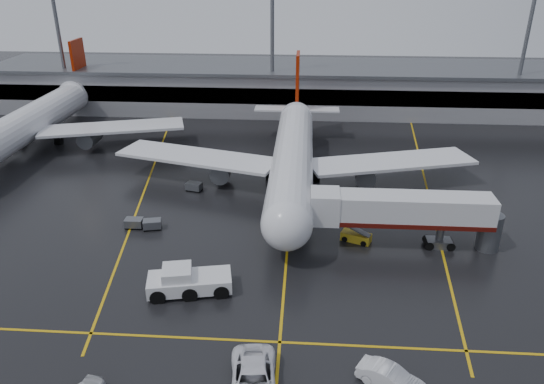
{
  "coord_description": "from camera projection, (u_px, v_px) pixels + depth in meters",
  "views": [
    {
      "loc": [
        1.6,
        -54.16,
        28.09
      ],
      "look_at": [
        -2.0,
        -2.0,
        4.0
      ],
      "focal_mm": 33.85,
      "sensor_mm": 36.0,
      "label": 1
    }
  ],
  "objects": [
    {
      "name": "service_van_a",
      "position": [
        253.0,
        381.0,
        35.94
      ],
      "size": [
        3.93,
        7.32,
        1.95
      ],
      "primitive_type": "imported",
      "rotation": [
        0.0,
        0.0,
        0.1
      ],
      "color": "white",
      "rests_on": "ground"
    },
    {
      "name": "terminal",
      "position": [
        299.0,
        87.0,
        102.55
      ],
      "size": [
        122.0,
        19.0,
        8.6
      ],
      "color": "gray",
      "rests_on": "ground"
    },
    {
      "name": "apron_line_right",
      "position": [
        426.0,
        186.0,
        68.86
      ],
      "size": [
        7.57,
        69.64,
        0.02
      ],
      "primitive_type": "cube",
      "rotation": [
        0.0,
        0.0,
        -0.1
      ],
      "color": "gold",
      "rests_on": "ground"
    },
    {
      "name": "light_mast_right",
      "position": [
        526.0,
        41.0,
        90.42
      ],
      "size": [
        3.0,
        1.2,
        25.45
      ],
      "color": "#595B60",
      "rests_on": "ground"
    },
    {
      "name": "baggage_cart_a",
      "position": [
        152.0,
        224.0,
        57.8
      ],
      "size": [
        2.24,
        1.71,
        1.12
      ],
      "color": "#595B60",
      "rests_on": "ground"
    },
    {
      "name": "service_van_c",
      "position": [
        390.0,
        378.0,
        36.48
      ],
      "size": [
        5.01,
        3.9,
        1.59
      ],
      "primitive_type": "imported",
      "rotation": [
        0.0,
        0.0,
        1.04
      ],
      "color": "silver",
      "rests_on": "ground"
    },
    {
      "name": "light_mast_mid",
      "position": [
        272.0,
        39.0,
        93.24
      ],
      "size": [
        3.0,
        1.2,
        25.45
      ],
      "color": "#595B60",
      "rests_on": "ground"
    },
    {
      "name": "jet_bridge",
      "position": [
        403.0,
        213.0,
        53.11
      ],
      "size": [
        19.9,
        3.4,
        6.05
      ],
      "color": "silver",
      "rests_on": "ground"
    },
    {
      "name": "apron_line_left",
      "position": [
        149.0,
        178.0,
        71.24
      ],
      "size": [
        9.99,
        69.35,
        0.02
      ],
      "primitive_type": "cube",
      "rotation": [
        0.0,
        0.0,
        0.14
      ],
      "color": "gold",
      "rests_on": "ground"
    },
    {
      "name": "apron_line_stop",
      "position": [
        280.0,
        342.0,
        40.99
      ],
      "size": [
        60.0,
        0.25,
        0.02
      ],
      "primitive_type": "cube",
      "color": "gold",
      "rests_on": "ground"
    },
    {
      "name": "light_mast_left",
      "position": [
        59.0,
        36.0,
        95.74
      ],
      "size": [
        3.0,
        1.2,
        25.45
      ],
      "color": "#595B60",
      "rests_on": "ground"
    },
    {
      "name": "main_airliner",
      "position": [
        293.0,
        154.0,
        67.95
      ],
      "size": [
        48.8,
        45.6,
        14.1
      ],
      "color": "silver",
      "rests_on": "ground"
    },
    {
      "name": "second_airliner",
      "position": [
        32.0,
        121.0,
        81.46
      ],
      "size": [
        48.8,
        45.6,
        14.1
      ],
      "color": "silver",
      "rests_on": "ground"
    },
    {
      "name": "apron_line_centre",
      "position": [
        290.0,
        216.0,
        60.93
      ],
      "size": [
        0.25,
        90.0,
        0.02
      ],
      "primitive_type": "cube",
      "color": "gold",
      "rests_on": "ground"
    },
    {
      "name": "ground",
      "position": [
        290.0,
        216.0,
        60.93
      ],
      "size": [
        220.0,
        220.0,
        0.0
      ],
      "primitive_type": "plane",
      "color": "black",
      "rests_on": "ground"
    },
    {
      "name": "belt_loader",
      "position": [
        356.0,
        237.0,
        55.4
      ],
      "size": [
        3.44,
        2.45,
        2.01
      ],
      "color": "gold",
      "rests_on": "ground"
    },
    {
      "name": "baggage_cart_b",
      "position": [
        134.0,
        223.0,
        58.08
      ],
      "size": [
        2.01,
        1.31,
        1.12
      ],
      "color": "#595B60",
      "rests_on": "ground"
    },
    {
      "name": "baggage_cart_c",
      "position": [
        194.0,
        186.0,
        67.29
      ],
      "size": [
        2.27,
        1.77,
        1.12
      ],
      "color": "#595B60",
      "rests_on": "ground"
    },
    {
      "name": "pushback_tractor",
      "position": [
        187.0,
        282.0,
        46.78
      ],
      "size": [
        8.02,
        4.56,
        2.7
      ],
      "color": "silver",
      "rests_on": "ground"
    }
  ]
}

